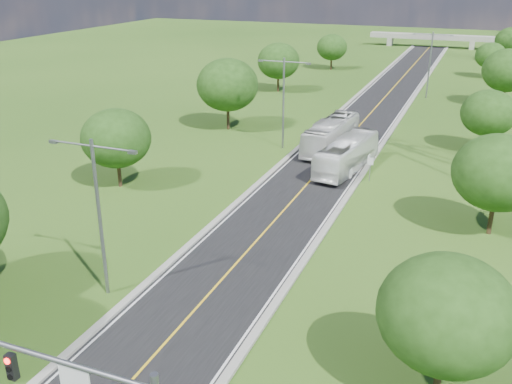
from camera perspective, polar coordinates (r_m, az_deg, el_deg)
ground at (r=76.94m, az=10.68°, el=6.93°), size 260.00×260.00×0.00m
road at (r=82.67m, az=11.55°, el=7.90°), size 8.00×150.00×0.06m
curb_left at (r=83.48m, az=8.67°, el=8.28°), size 0.50×150.00×0.22m
curb_right at (r=82.03m, az=14.48°, el=7.60°), size 0.50×150.00×0.22m
speed_limit_sign at (r=54.81m, az=11.35°, el=2.64°), size 0.55×0.09×2.40m
overpass at (r=154.74m, az=17.07°, el=14.56°), size 30.00×3.00×3.20m
streetlight_near_left at (r=34.81m, az=-15.49°, el=-1.30°), size 5.90×0.25×10.00m
streetlight_mid_left at (r=62.96m, az=2.77°, el=9.60°), size 5.90×0.25×10.00m
streetlight_far_right at (r=92.49m, az=17.03°, el=12.58°), size 5.90×0.25×10.00m
tree_lb at (r=53.04m, az=-13.82°, el=5.25°), size 6.30×6.30×7.33m
tree_lc at (r=70.88m, az=-2.87°, el=10.65°), size 7.56×7.56×8.79m
tree_ld at (r=93.66m, az=2.26°, el=12.97°), size 6.72×6.72×7.82m
tree_le at (r=115.76m, az=7.61°, el=14.15°), size 5.88×5.88×6.84m
tree_ra at (r=27.31m, az=18.56°, el=-11.47°), size 6.30×6.30×7.33m
tree_rb at (r=45.48m, az=23.09°, el=1.80°), size 6.72×6.72×7.82m
tree_rc at (r=66.84m, az=22.24°, el=7.32°), size 5.88×5.88×6.84m
tree_rd at (r=90.30m, az=23.89°, el=11.06°), size 7.14×7.14×8.30m
tree_re at (r=114.19m, az=22.42°, el=12.50°), size 5.46×5.46×6.35m
tree_rf at (r=134.03m, az=24.12°, el=13.66°), size 6.30×6.30×7.33m
bus_outbound at (r=57.38m, az=9.09°, el=3.72°), size 4.19×11.76×3.21m
bus_inbound at (r=63.87m, az=7.51°, el=5.73°), size 3.68×12.23×3.36m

